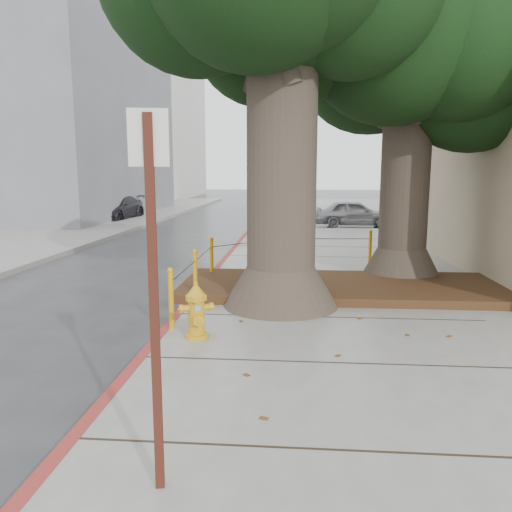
{
  "coord_description": "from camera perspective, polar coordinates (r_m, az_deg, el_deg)",
  "views": [
    {
      "loc": [
        -0.02,
        -5.96,
        2.48
      ],
      "look_at": [
        -0.71,
        2.3,
        1.1
      ],
      "focal_mm": 35.0,
      "sensor_mm": 36.0,
      "label": 1
    }
  ],
  "objects": [
    {
      "name": "ground",
      "position": [
        6.46,
        4.7,
        -13.17
      ],
      "size": [
        140.0,
        140.0,
        0.0
      ],
      "primitive_type": "plane",
      "color": "#28282B",
      "rests_on": "ground"
    },
    {
      "name": "building_far_white",
      "position": [
        53.95,
        -14.1,
        14.54
      ],
      "size": [
        12.0,
        18.0,
        15.0
      ],
      "primitive_type": "cube",
      "color": "silver",
      "rests_on": "ground"
    },
    {
      "name": "car_silver",
      "position": [
        23.69,
        11.18,
        4.8
      ],
      "size": [
        3.69,
        1.54,
        1.25
      ],
      "primitive_type": "imported",
      "rotation": [
        0.0,
        0.0,
        1.55
      ],
      "color": "gray",
      "rests_on": "ground"
    },
    {
      "name": "signpost",
      "position": [
        3.58,
        -11.65,
        -3.17
      ],
      "size": [
        0.27,
        0.08,
        2.76
      ],
      "rotation": [
        0.0,
        0.0,
        0.21
      ],
      "color": "#471911",
      "rests_on": "sidewalk_main"
    },
    {
      "name": "curb_red",
      "position": [
        9.02,
        -8.16,
        -6.11
      ],
      "size": [
        0.14,
        26.0,
        0.16
      ],
      "primitive_type": "cube",
      "color": "maroon",
      "rests_on": "ground"
    },
    {
      "name": "tree_far",
      "position": [
        11.87,
        18.89,
        21.32
      ],
      "size": [
        4.5,
        3.8,
        7.17
      ],
      "color": "#4C3F33",
      "rests_on": "sidewalk_main"
    },
    {
      "name": "planter_bed",
      "position": [
        10.16,
        9.84,
        -3.48
      ],
      "size": [
        6.4,
        2.6,
        0.16
      ],
      "primitive_type": "cube",
      "color": "black",
      "rests_on": "sidewalk_main"
    },
    {
      "name": "car_dark",
      "position": [
        27.28,
        -15.74,
        5.26
      ],
      "size": [
        2.15,
        4.57,
        1.29
      ],
      "primitive_type": "imported",
      "rotation": [
        0.0,
        0.0,
        -0.08
      ],
      "color": "black",
      "rests_on": "ground"
    },
    {
      "name": "fire_hydrant",
      "position": [
        7.17,
        -6.83,
        -6.28
      ],
      "size": [
        0.43,
        0.43,
        0.81
      ],
      "rotation": [
        0.0,
        0.0,
        0.35
      ],
      "color": "gold",
      "rests_on": "sidewalk_main"
    },
    {
      "name": "bollard_ring",
      "position": [
        10.53,
        0.06,
        -0.48
      ],
      "size": [
        3.79,
        5.39,
        0.95
      ],
      "color": "orange",
      "rests_on": "sidewalk_main"
    },
    {
      "name": "building_far_grey",
      "position": [
        31.92,
        -24.17,
        15.0
      ],
      "size": [
        12.0,
        16.0,
        12.0
      ],
      "primitive_type": "cube",
      "color": "slate",
      "rests_on": "ground"
    },
    {
      "name": "sidewalk_far",
      "position": [
        36.54,
        14.26,
        5.41
      ],
      "size": [
        16.0,
        20.0,
        0.15
      ],
      "primitive_type": "cube",
      "color": "slate",
      "rests_on": "ground"
    }
  ]
}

